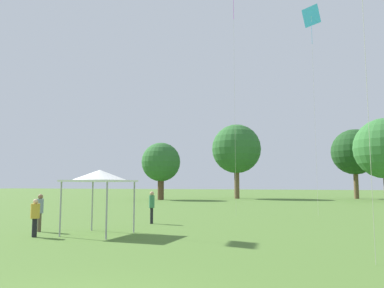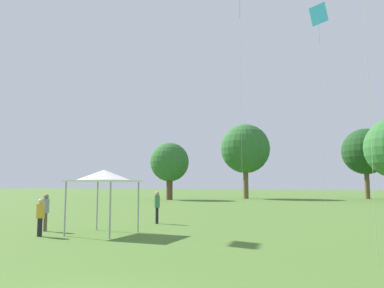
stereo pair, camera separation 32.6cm
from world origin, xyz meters
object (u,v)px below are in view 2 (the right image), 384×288
person_standing_7 (46,209)px  distant_tree_0 (170,162)px  distant_tree_3 (366,152)px  distant_tree_1 (245,149)px  kite_0 (240,8)px  kite_2 (319,19)px  canopy_tent (104,176)px  person_standing_0 (157,204)px  person_standing_6 (40,214)px

person_standing_7 → distant_tree_0: distant_tree_0 is taller
distant_tree_0 → distant_tree_3: distant_tree_3 is taller
distant_tree_0 → distant_tree_1: distant_tree_1 is taller
kite_0 → kite_2: kite_0 is taller
canopy_tent → kite_0: bearing=73.5°
canopy_tent → person_standing_7: bearing=-178.3°
distant_tree_0 → distant_tree_1: bearing=41.3°
person_standing_0 → distant_tree_3: 45.30m
kite_2 → kite_0: bearing=103.6°
distant_tree_3 → canopy_tent: bearing=-106.2°
person_standing_6 → distant_tree_3: distant_tree_3 is taller
person_standing_0 → person_standing_7: 5.99m
distant_tree_0 → distant_tree_1: 12.39m
person_standing_7 → distant_tree_3: 51.03m
person_standing_0 → person_standing_6: person_standing_0 is taller
person_standing_0 → person_standing_6: size_ratio=1.14×
kite_0 → kite_2: size_ratio=1.08×
person_standing_7 → distant_tree_0: 35.83m
person_standing_0 → distant_tree_3: bearing=-7.1°
canopy_tent → distant_tree_3: 49.82m
kite_0 → distant_tree_1: 32.16m
person_standing_6 → distant_tree_0: size_ratio=0.19×
person_standing_0 → kite_0: bearing=-14.5°
distant_tree_0 → person_standing_6: bearing=-73.7°
person_standing_7 → kite_0: size_ratio=0.10×
person_standing_6 → canopy_tent: size_ratio=0.55×
canopy_tent → kite_2: size_ratio=0.18×
person_standing_0 → canopy_tent: 5.07m
kite_2 → distant_tree_1: kite_2 is taller
distant_tree_3 → person_standing_0: bearing=-107.6°
distant_tree_3 → person_standing_6: bearing=-107.9°
kite_2 → distant_tree_0: (-21.41, 19.95, -9.27)m
kite_2 → distant_tree_0: bearing=35.8°
person_standing_7 → canopy_tent: (3.13, 0.09, 1.49)m
distant_tree_3 → distant_tree_0: bearing=-153.0°
person_standing_7 → distant_tree_3: distant_tree_3 is taller
person_standing_6 → distant_tree_3: (15.89, 49.24, 6.16)m
person_standing_0 → person_standing_7: size_ratio=1.04×
person_standing_0 → distant_tree_0: 32.29m
canopy_tent → distant_tree_1: bearing=94.5°
person_standing_6 → kite_2: (10.96, 15.87, 13.63)m
kite_0 → distant_tree_3: (10.37, 35.89, -8.12)m
person_standing_6 → distant_tree_0: distant_tree_0 is taller
distant_tree_1 → person_standing_7: bearing=-89.7°
kite_0 → kite_2: 6.02m
person_standing_7 → distant_tree_1: 42.85m
person_standing_6 → distant_tree_0: (-10.45, 35.82, 4.35)m
distant_tree_3 → distant_tree_1: bearing=-162.6°
kite_0 → kite_2: (5.43, 2.52, -0.65)m
person_standing_7 → canopy_tent: canopy_tent is taller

